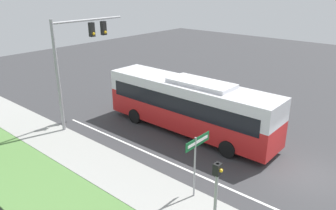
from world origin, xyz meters
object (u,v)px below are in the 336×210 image
at_px(signal_gantry, 77,52).
at_px(bus, 189,103).
at_px(pedestrian_signal, 216,188).
at_px(street_sign, 196,154).

bearing_deg(signal_gantry, bus, -58.98).
xyz_separation_m(signal_gantry, pedestrian_signal, (-2.99, -12.44, -2.86)).
bearing_deg(pedestrian_signal, street_sign, 53.74).
xyz_separation_m(bus, street_sign, (-5.26, -4.39, 0.21)).
height_order(signal_gantry, street_sign, signal_gantry).
distance_m(signal_gantry, pedestrian_signal, 13.11).
xyz_separation_m(bus, pedestrian_signal, (-6.68, -6.32, 0.15)).
bearing_deg(street_sign, signal_gantry, 81.45).
distance_m(bus, pedestrian_signal, 9.19).
xyz_separation_m(signal_gantry, street_sign, (-1.58, -10.52, -2.80)).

